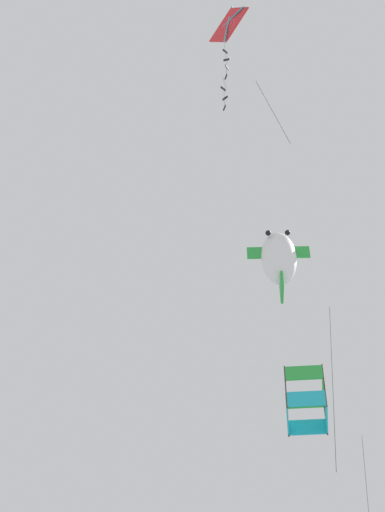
# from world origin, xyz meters

# --- Properties ---
(kite_fish_near_left) EXTENTS (2.42, 1.94, 7.18)m
(kite_fish_near_left) POSITION_xyz_m (5.26, 1.57, 20.45)
(kite_fish_near_left) COLOR white
(kite_diamond_highest) EXTENTS (2.36, 1.64, 6.15)m
(kite_diamond_highest) POSITION_xyz_m (6.29, -0.44, 26.76)
(kite_diamond_highest) COLOR red
(kite_box_low_drifter) EXTENTS (3.00, 2.55, 6.56)m
(kite_box_low_drifter) POSITION_xyz_m (2.97, 3.98, 18.10)
(kite_box_low_drifter) COLOR green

